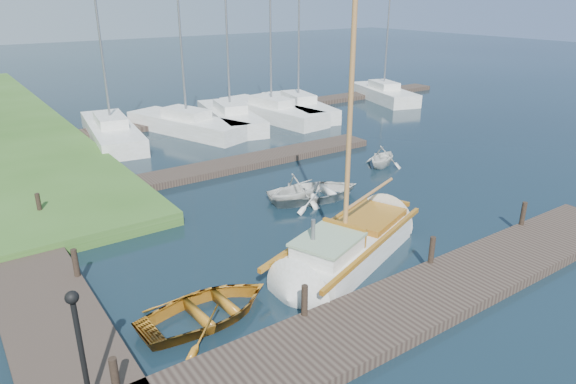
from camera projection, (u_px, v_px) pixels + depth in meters
ground at (288, 224)px, 17.83m from camera, size 160.00×160.00×0.00m
near_dock at (421, 299)px, 13.18m from camera, size 18.00×2.20×0.30m
left_dock at (26, 261)px, 15.04m from camera, size 2.20×18.00×0.30m
far_dock at (243, 163)px, 23.81m from camera, size 14.00×1.60×0.30m
pontoon at (275, 107)px, 35.34m from camera, size 30.00×1.60×0.30m
mooring_post_0 at (115, 376)px, 9.75m from camera, size 0.16×0.16×0.80m
mooring_post_1 at (305, 300)px, 12.15m from camera, size 0.16×0.16×0.80m
mooring_post_2 at (432, 250)px, 14.54m from camera, size 0.16×0.16×0.80m
mooring_post_3 at (523, 213)px, 16.94m from camera, size 0.16×0.16×0.80m
mooring_post_4 at (76, 263)px, 13.85m from camera, size 0.16×0.16×0.80m
mooring_post_5 at (39, 204)px, 17.67m from camera, size 0.16×0.16×0.80m
lamp_post at (78, 334)px, 9.06m from camera, size 0.24×0.24×2.44m
sailboat at (350, 247)px, 15.50m from camera, size 7.38×4.37×9.83m
dinghy at (207, 306)px, 12.53m from camera, size 3.61×2.68×0.72m
tender_b at (297, 187)px, 19.45m from camera, size 2.64×2.34×1.28m
tender_c at (315, 190)px, 19.89m from camera, size 4.16×3.36×0.76m
tender_d at (383, 155)px, 23.61m from camera, size 2.64×2.48×1.11m
marina_boat_0 at (112, 131)px, 27.75m from camera, size 3.28×8.38×9.95m
marina_boat_1 at (187, 123)px, 29.32m from camera, size 4.62×8.17×10.15m
marina_boat_2 at (230, 116)px, 31.03m from camera, size 3.75×7.95×12.15m
marina_boat_3 at (271, 110)px, 32.59m from camera, size 3.24×8.50×11.39m
marina_boat_4 at (298, 106)px, 33.87m from camera, size 3.60×7.95×10.75m
marina_boat_6 at (384, 93)px, 38.31m from camera, size 4.02×7.26×10.91m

